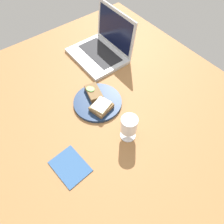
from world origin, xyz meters
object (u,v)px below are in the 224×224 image
(plate, at_px, (98,102))
(sandwich_with_cucumber, at_px, (93,92))
(wine_glass, at_px, (129,126))
(napkin, at_px, (70,166))
(sandwich_with_cheese, at_px, (101,107))
(laptop, at_px, (102,48))

(plate, relative_size, sandwich_with_cucumber, 2.06)
(wine_glass, xyz_separation_m, napkin, (-0.03, -0.27, -0.08))
(sandwich_with_cheese, relative_size, sandwich_with_cucumber, 0.95)
(sandwich_with_cucumber, xyz_separation_m, napkin, (0.24, -0.28, -0.03))
(plate, xyz_separation_m, napkin, (0.19, -0.27, -0.01))
(sandwich_with_cheese, distance_m, napkin, 0.30)
(plate, bearing_deg, sandwich_with_cheese, -13.18)
(wine_glass, bearing_deg, plate, 179.98)
(plate, distance_m, wine_glass, 0.24)
(plate, relative_size, wine_glass, 1.85)
(sandwich_with_cheese, relative_size, napkin, 0.72)
(sandwich_with_cheese, relative_size, laptop, 0.34)
(sandwich_with_cheese, relative_size, wine_glass, 0.86)
(wine_glass, distance_m, laptop, 0.55)
(sandwich_with_cheese, bearing_deg, wine_glass, 3.53)
(sandwich_with_cheese, height_order, sandwich_with_cucumber, same)
(plate, height_order, wine_glass, wine_glass)
(sandwich_with_cucumber, distance_m, laptop, 0.32)
(plate, distance_m, sandwich_with_cheese, 0.05)
(plate, xyz_separation_m, sandwich_with_cheese, (0.05, -0.01, 0.02))
(wine_glass, distance_m, napkin, 0.28)
(laptop, bearing_deg, napkin, -47.03)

